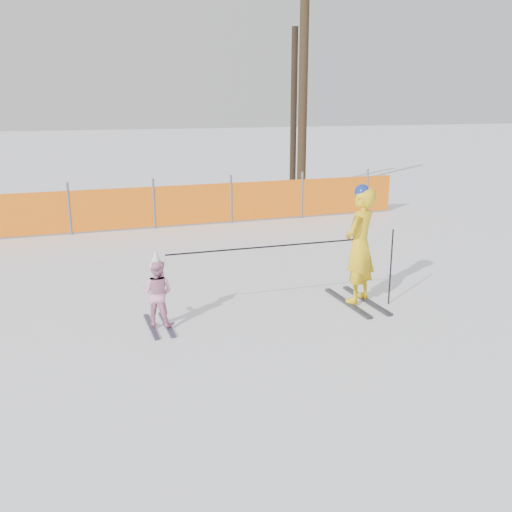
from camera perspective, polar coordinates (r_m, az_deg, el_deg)
The scene contains 6 objects.
ground at distance 7.78m, azimuth 1.25°, elevation -8.04°, with size 120.00×120.00×0.00m, color white.
adult at distance 8.89m, azimuth 10.32°, elevation 1.08°, with size 0.78×1.39×1.88m.
child at distance 8.04m, azimuth -9.83°, elevation -3.57°, with size 0.58×0.95×1.13m.
ski_poles at distance 8.44m, azimuth 4.70°, elevation 0.28°, with size 3.46×0.29×1.20m.
safety_fence at distance 14.20m, azimuth -16.83°, elevation 4.36°, with size 16.75×0.06×1.25m.
tree_trunks at distance 19.72m, azimuth 4.45°, elevation 15.82°, with size 0.30×0.94×7.05m.
Camera 1 is at (-2.57, -6.67, 3.07)m, focal length 40.00 mm.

